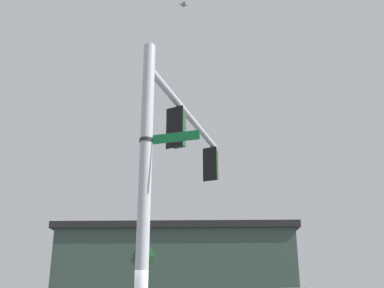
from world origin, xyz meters
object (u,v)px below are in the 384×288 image
Objects in this scene: street_name_sign at (160,139)px; traffic_light_nearest_pole at (178,129)px; traffic_light_mid_inner at (212,165)px; bird_flying at (184,5)px.

traffic_light_nearest_pole is at bearing 110.15° from street_name_sign.
street_name_sign is at bearing -75.47° from traffic_light_mid_inner.
bird_flying reaches higher than traffic_light_nearest_pole.
traffic_light_nearest_pole is at bearing -75.77° from bird_flying.
street_name_sign is (1.47, -5.68, -1.11)m from traffic_light_mid_inner.
traffic_light_nearest_pole is 2.47m from street_name_sign.
traffic_light_nearest_pole is 4.61m from bird_flying.
traffic_light_mid_inner reaches higher than street_name_sign.
street_name_sign is (0.76, -2.07, -1.11)m from traffic_light_nearest_pole.
bird_flying is at bearing -79.33° from traffic_light_mid_inner.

